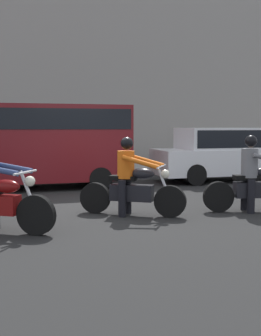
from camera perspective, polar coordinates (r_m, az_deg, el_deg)
name	(u,v)px	position (r m, az deg, el deg)	size (l,w,h in m)	color
ground_plane	(107,208)	(9.51, -3.15, -5.21)	(80.00, 80.00, 0.00)	black
sidewalk_slab	(59,170)	(17.31, -9.33, -0.21)	(40.00, 4.40, 0.14)	gray
building_facade	(48,33)	(21.04, -10.82, 16.98)	(40.00, 1.40, 11.99)	gray
motorcycle_with_rider_gray	(254,181)	(9.33, 15.94, -1.60)	(2.13, 0.79, 1.59)	black
motorcycle_with_rider_orange_stripe	(131,183)	(8.59, 0.10, -2.04)	(1.90, 1.27, 1.56)	black
parked_van_maroon	(40,140)	(12.62, -11.75, 3.59)	(4.97, 1.96, 2.37)	maroon
parked_sedan_white	(225,154)	(14.43, 12.26, 1.86)	(4.79, 1.82, 1.72)	silver
street_sign_post	(103,133)	(16.31, -3.65, 4.65)	(0.44, 0.08, 2.28)	gray
pedestrian_bystander	(49,142)	(18.11, -10.71, 3.38)	(0.34, 0.34, 1.70)	black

